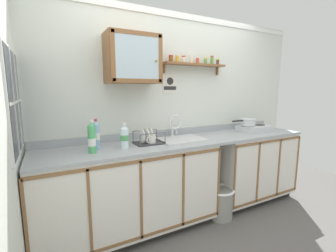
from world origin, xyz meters
name	(u,v)px	position (x,y,z in m)	size (l,w,h in m)	color
floor	(203,231)	(0.00, 0.00, 0.00)	(6.24, 6.24, 0.00)	#565451
back_wall	(173,113)	(0.00, 0.67, 1.21)	(3.84, 0.07, 2.40)	silver
side_wall_left	(0,144)	(-1.65, -0.28, 1.20)	(0.05, 3.44, 2.40)	silver
lower_cabinet_run	(130,191)	(-0.69, 0.34, 0.46)	(1.84, 0.62, 0.91)	black
lower_cabinet_run_right	(250,166)	(1.03, 0.34, 0.46)	(1.17, 0.62, 0.91)	black
countertop	(187,141)	(0.00, 0.34, 0.93)	(3.20, 0.64, 0.03)	#9EA3A8
backsplash	(175,132)	(0.00, 0.63, 0.98)	(3.20, 0.02, 0.08)	#9EA3A8
sink	(181,140)	(-0.07, 0.38, 0.93)	(0.53, 0.43, 0.38)	silver
hot_plate_stove	(254,128)	(1.10, 0.37, 0.98)	(0.42, 0.29, 0.08)	silver
saucepan	(248,122)	(1.00, 0.39, 1.07)	(0.37, 0.20, 0.09)	silver
bottle_water_clear_0	(124,137)	(-0.76, 0.28, 1.05)	(0.08, 0.08, 0.25)	silver
bottle_water_blue_1	(96,135)	(-1.00, 0.39, 1.08)	(0.06, 0.06, 0.29)	#8CB7E0
bottle_soda_green_2	(92,138)	(-1.06, 0.27, 1.07)	(0.07, 0.07, 0.30)	#4CB266
dish_rack	(148,140)	(-0.48, 0.36, 0.98)	(0.30, 0.23, 0.17)	#333338
mug	(151,139)	(-0.46, 0.33, 0.99)	(0.12, 0.10, 0.09)	white
wall_cabinet	(133,59)	(-0.58, 0.49, 1.81)	(0.54, 0.33, 0.50)	brown
spice_shelf	(194,63)	(0.24, 0.57, 1.82)	(0.85, 0.14, 0.23)	brown
warning_sign	(170,84)	(-0.07, 0.64, 1.57)	(0.19, 0.01, 0.24)	silver
window	(14,102)	(-1.62, 0.26, 1.41)	(0.03, 0.77, 0.81)	#262D38
trash_bin	(220,202)	(0.34, 0.13, 0.19)	(0.33, 0.33, 0.36)	gray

